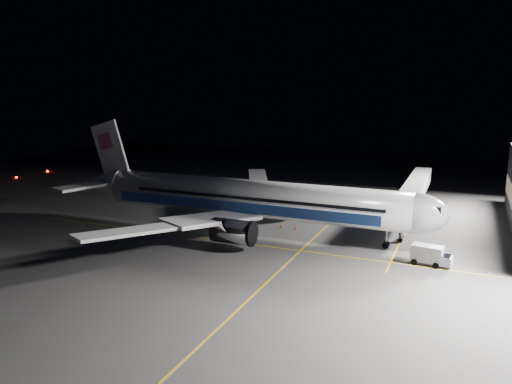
{
  "coord_description": "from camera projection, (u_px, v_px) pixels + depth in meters",
  "views": [
    {
      "loc": [
        29.92,
        -68.08,
        21.74
      ],
      "look_at": [
        0.27,
        1.36,
        6.0
      ],
      "focal_mm": 35.0,
      "sensor_mm": 36.0,
      "label": 1
    }
  ],
  "objects": [
    {
      "name": "service_truck",
      "position": [
        431.0,
        255.0,
        62.28
      ],
      "size": [
        5.07,
        2.63,
        2.48
      ],
      "rotation": [
        0.0,
        0.0,
        -0.13
      ],
      "color": "white",
      "rests_on": "ground"
    },
    {
      "name": "guide_line_main",
      "position": [
        313.0,
        239.0,
        73.39
      ],
      "size": [
        0.25,
        80.0,
        0.01
      ],
      "primitive_type": "cube",
      "color": "gold",
      "rests_on": "ground"
    },
    {
      "name": "safety_cone_b",
      "position": [
        296.0,
        227.0,
        78.47
      ],
      "size": [
        0.37,
        0.37,
        0.56
      ],
      "primitive_type": "cone",
      "color": "#E25509",
      "rests_on": "ground"
    },
    {
      "name": "ground",
      "position": [
        251.0,
        231.0,
        77.23
      ],
      "size": [
        200.0,
        200.0,
        0.0
      ],
      "primitive_type": "plane",
      "color": "#4C4C4F",
      "rests_on": "ground"
    },
    {
      "name": "jet_bridge",
      "position": [
        413.0,
        192.0,
        84.09
      ],
      "size": [
        3.6,
        34.4,
        6.3
      ],
      "color": "#B2B2B7",
      "rests_on": "ground"
    },
    {
      "name": "safety_cone_c",
      "position": [
        245.0,
        206.0,
        92.59
      ],
      "size": [
        0.36,
        0.36,
        0.54
      ],
      "primitive_type": "cone",
      "color": "#E25509",
      "rests_on": "ground"
    },
    {
      "name": "safety_cone_a",
      "position": [
        282.0,
        225.0,
        79.39
      ],
      "size": [
        0.41,
        0.41,
        0.62
      ],
      "primitive_type": "cone",
      "color": "#E25509",
      "rests_on": "ground"
    },
    {
      "name": "guide_line_cross",
      "position": [
        234.0,
        242.0,
        71.83
      ],
      "size": [
        70.0,
        0.25,
        0.01
      ],
      "primitive_type": "cube",
      "color": "gold",
      "rests_on": "ground"
    },
    {
      "name": "guide_line_side",
      "position": [
        406.0,
        230.0,
        77.78
      ],
      "size": [
        0.25,
        40.0,
        0.01
      ],
      "primitive_type": "cube",
      "color": "gold",
      "rests_on": "ground"
    },
    {
      "name": "baggage_tug",
      "position": [
        236.0,
        207.0,
        89.15
      ],
      "size": [
        3.17,
        2.77,
        1.99
      ],
      "rotation": [
        0.0,
        0.0,
        0.24
      ],
      "color": "black",
      "rests_on": "ground"
    },
    {
      "name": "airliner",
      "position": [
        244.0,
        198.0,
        76.59
      ],
      "size": [
        61.48,
        54.22,
        16.64
      ],
      "color": "silver",
      "rests_on": "ground"
    }
  ]
}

